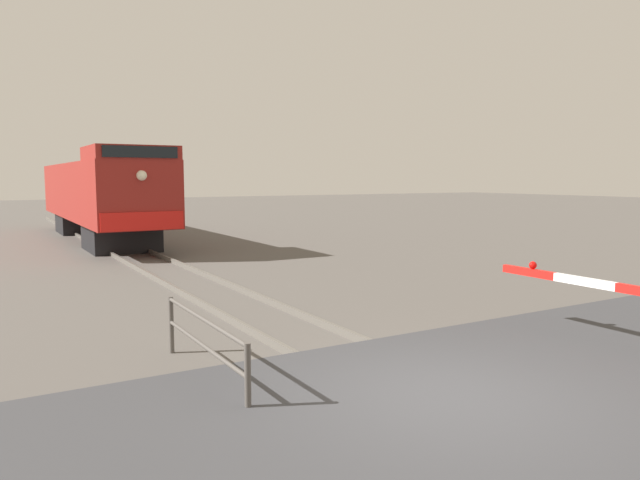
{
  "coord_description": "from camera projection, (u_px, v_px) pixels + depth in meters",
  "views": [
    {
      "loc": [
        -5.03,
        -5.41,
        2.91
      ],
      "look_at": [
        0.85,
        4.62,
        1.68
      ],
      "focal_mm": 33.13,
      "sensor_mm": 36.0,
      "label": 1
    }
  ],
  "objects": [
    {
      "name": "guard_railing",
      "position": [
        203.0,
        338.0,
        8.41
      ],
      "size": [
        0.08,
        3.25,
        0.95
      ],
      "color": "#4C4742",
      "rests_on": "ground_plane"
    },
    {
      "name": "road_surface",
      "position": [
        446.0,
        402.0,
        7.47
      ],
      "size": [
        36.0,
        5.22,
        0.17
      ],
      "primitive_type": "cube",
      "color": "#38383A",
      "rests_on": "ground_plane"
    },
    {
      "name": "locomotive",
      "position": [
        100.0,
        194.0,
        27.19
      ],
      "size": [
        3.01,
        16.42,
        4.04
      ],
      "color": "black",
      "rests_on": "ground_plane"
    },
    {
      "name": "ground_plane",
      "position": [
        446.0,
        408.0,
        7.48
      ],
      "size": [
        160.0,
        160.0,
        0.0
      ],
      "primitive_type": "plane",
      "color": "#514C47"
    },
    {
      "name": "rail_track_right",
      "position": [
        487.0,
        392.0,
        7.83
      ],
      "size": [
        0.08,
        80.0,
        0.15
      ],
      "primitive_type": "cube",
      "color": "#59544C",
      "rests_on": "ground_plane"
    },
    {
      "name": "rail_track_left",
      "position": [
        402.0,
        414.0,
        7.11
      ],
      "size": [
        0.08,
        80.0,
        0.15
      ],
      "primitive_type": "cube",
      "color": "#59544C",
      "rests_on": "ground_plane"
    }
  ]
}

